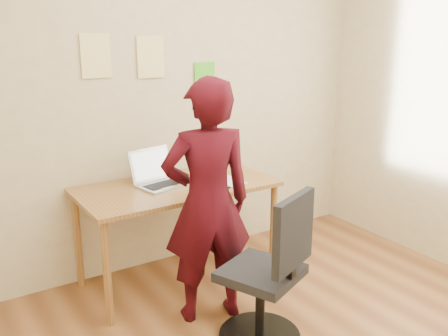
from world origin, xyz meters
TOP-DOWN VIEW (x-y plane):
  - room at (0.00, 0.00)m, footprint 3.58×3.58m
  - desk at (-0.15, 1.38)m, footprint 1.40×0.70m
  - laptop at (-0.25, 1.46)m, footprint 0.40×0.37m
  - paper_sheet at (0.18, 1.30)m, footprint 0.24×0.33m
  - phone at (0.11, 1.17)m, footprint 0.07×0.12m
  - wall_note_left at (-0.56, 1.74)m, footprint 0.21×0.00m
  - wall_note_mid at (-0.15, 1.74)m, footprint 0.21×0.00m
  - wall_note_right at (0.30, 1.74)m, footprint 0.18×0.00m
  - office_chair at (-0.07, 0.40)m, footprint 0.55×0.56m
  - person at (-0.22, 0.85)m, footprint 0.64×0.50m

SIDE VIEW (x-z plane):
  - office_chair at x=-0.07m, z-range -0.07..0.88m
  - desk at x=-0.15m, z-range 0.28..1.02m
  - paper_sheet at x=0.18m, z-range 0.74..0.74m
  - phone at x=0.11m, z-range 0.74..0.75m
  - person at x=-0.22m, z-range 0.00..1.56m
  - laptop at x=-0.25m, z-range 0.67..0.92m
  - room at x=0.00m, z-range -0.04..2.74m
  - wall_note_right at x=0.30m, z-range 1.32..1.56m
  - wall_note_mid at x=-0.15m, z-range 1.47..1.77m
  - wall_note_left at x=-0.56m, z-range 1.49..1.79m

